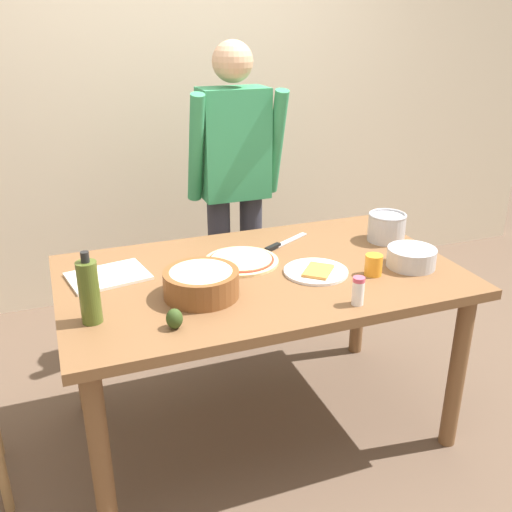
% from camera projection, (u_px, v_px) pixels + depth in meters
% --- Properties ---
extents(ground, '(8.00, 8.00, 0.00)m').
position_uv_depth(ground, '(260.00, 423.00, 2.62)').
color(ground, brown).
extents(wall_back, '(5.60, 0.10, 2.60)m').
position_uv_depth(wall_back, '(167.00, 91.00, 3.51)').
color(wall_back, beige).
rests_on(wall_back, ground).
extents(dining_table, '(1.60, 0.96, 0.76)m').
position_uv_depth(dining_table, '(260.00, 292.00, 2.37)').
color(dining_table, brown).
rests_on(dining_table, ground).
extents(person_cook, '(0.49, 0.25, 1.62)m').
position_uv_depth(person_cook, '(235.00, 180.00, 2.96)').
color(person_cook, '#2D2D38').
rests_on(person_cook, ground).
extents(pizza_raw_on_board, '(0.31, 0.31, 0.02)m').
position_uv_depth(pizza_raw_on_board, '(241.00, 261.00, 2.41)').
color(pizza_raw_on_board, beige).
rests_on(pizza_raw_on_board, dining_table).
extents(plate_with_slice, '(0.26, 0.26, 0.02)m').
position_uv_depth(plate_with_slice, '(316.00, 271.00, 2.31)').
color(plate_with_slice, white).
rests_on(plate_with_slice, dining_table).
extents(popcorn_bowl, '(0.28, 0.28, 0.11)m').
position_uv_depth(popcorn_bowl, '(201.00, 281.00, 2.11)').
color(popcorn_bowl, brown).
rests_on(popcorn_bowl, dining_table).
extents(mixing_bowl_steel, '(0.20, 0.20, 0.08)m').
position_uv_depth(mixing_bowl_steel, '(411.00, 257.00, 2.37)').
color(mixing_bowl_steel, '#B7B7BC').
rests_on(mixing_bowl_steel, dining_table).
extents(olive_oil_bottle, '(0.07, 0.07, 0.26)m').
position_uv_depth(olive_oil_bottle, '(89.00, 292.00, 1.91)').
color(olive_oil_bottle, '#47561E').
rests_on(olive_oil_bottle, dining_table).
extents(steel_pot, '(0.17, 0.17, 0.13)m').
position_uv_depth(steel_pot, '(387.00, 227.00, 2.63)').
color(steel_pot, '#B7B7BC').
rests_on(steel_pot, dining_table).
extents(cup_orange, '(0.07, 0.07, 0.08)m').
position_uv_depth(cup_orange, '(374.00, 265.00, 2.29)').
color(cup_orange, orange).
rests_on(cup_orange, dining_table).
extents(salt_shaker, '(0.04, 0.04, 0.11)m').
position_uv_depth(salt_shaker, '(358.00, 291.00, 2.05)').
color(salt_shaker, white).
rests_on(salt_shaker, dining_table).
extents(cutting_board_white, '(0.33, 0.27, 0.01)m').
position_uv_depth(cutting_board_white, '(108.00, 276.00, 2.28)').
color(cutting_board_white, white).
rests_on(cutting_board_white, dining_table).
extents(chef_knife, '(0.26, 0.17, 0.02)m').
position_uv_depth(chef_knife, '(282.00, 244.00, 2.60)').
color(chef_knife, silver).
rests_on(chef_knife, dining_table).
extents(avocado, '(0.06, 0.06, 0.07)m').
position_uv_depth(avocado, '(174.00, 319.00, 1.90)').
color(avocado, '#2D4219').
rests_on(avocado, dining_table).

